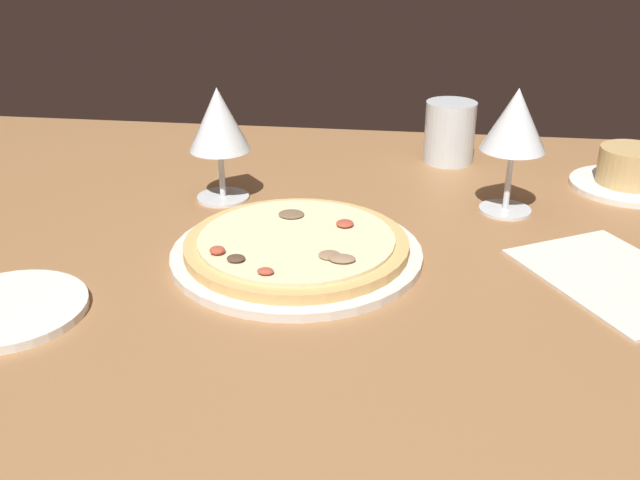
{
  "coord_description": "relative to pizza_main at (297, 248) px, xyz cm",
  "views": [
    {
      "loc": [
        6.75,
        -69.85,
        40.68
      ],
      "look_at": [
        -2.87,
        1.32,
        7.0
      ],
      "focal_mm": 40.12,
      "sensor_mm": 36.0,
      "label": 1
    }
  ],
  "objects": [
    {
      "name": "paper_menu",
      "position": [
        35.14,
        -0.72,
        -1.05
      ],
      "size": [
        23.33,
        25.49,
        0.3
      ],
      "primitive_type": "cube",
      "rotation": [
        0.0,
        0.0,
        0.52
      ],
      "color": "silver",
      "rests_on": "dining_table"
    },
    {
      "name": "side_plate",
      "position": [
        -26.3,
        -16.06,
        -0.75
      ],
      "size": [
        15.39,
        15.39,
        0.9
      ],
      "primitive_type": "cylinder",
      "color": "white",
      "rests_on": "dining_table"
    },
    {
      "name": "dining_table",
      "position": [
        5.74,
        -2.61,
        -3.2
      ],
      "size": [
        150.0,
        110.0,
        4.0
      ],
      "primitive_type": "cube",
      "color": "#996B42",
      "rests_on": "ground"
    },
    {
      "name": "water_glass",
      "position": [
        18.06,
        36.93,
        2.95
      ],
      "size": [
        7.81,
        7.81,
        9.48
      ],
      "color": "silver",
      "rests_on": "dining_table"
    },
    {
      "name": "ramekin_on_saucer",
      "position": [
        43.24,
        28.32,
        1.19
      ],
      "size": [
        15.96,
        15.96,
        5.92
      ],
      "color": "white",
      "rests_on": "dining_table"
    },
    {
      "name": "pizza_main",
      "position": [
        0.0,
        0.0,
        0.0
      ],
      "size": [
        28.78,
        28.78,
        3.39
      ],
      "color": "silver",
      "rests_on": "dining_table"
    },
    {
      "name": "wine_glass_far",
      "position": [
        -13.05,
        16.64,
        9.48
      ],
      "size": [
        8.2,
        8.2,
        15.44
      ],
      "color": "silver",
      "rests_on": "dining_table"
    },
    {
      "name": "wine_glass_near",
      "position": [
        25.08,
        17.29,
        10.66
      ],
      "size": [
        8.27,
        8.27,
        16.42
      ],
      "color": "silver",
      "rests_on": "dining_table"
    }
  ]
}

